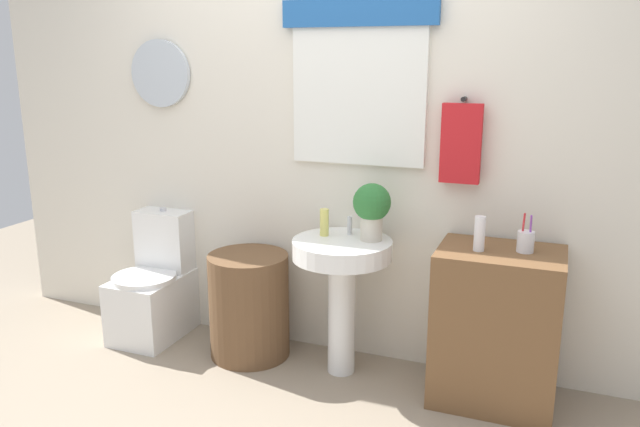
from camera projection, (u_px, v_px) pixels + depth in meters
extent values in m
cube|color=silver|center=(329.00, 128.00, 3.48)|extent=(4.40, 0.10, 2.60)
cube|color=white|center=(358.00, 96.00, 3.31)|extent=(0.74, 0.03, 0.73)
cube|color=#235BA3|center=(358.00, 12.00, 3.19)|extent=(0.84, 0.04, 0.14)
cylinder|color=silver|center=(160.00, 73.00, 3.71)|extent=(0.40, 0.03, 0.40)
cylinder|color=black|center=(464.00, 99.00, 3.10)|extent=(0.02, 0.06, 0.02)
cube|color=red|center=(461.00, 144.00, 3.13)|extent=(0.20, 0.05, 0.40)
cube|color=white|center=(152.00, 306.00, 3.85)|extent=(0.36, 0.50, 0.39)
cylinder|color=white|center=(144.00, 278.00, 3.74)|extent=(0.38, 0.38, 0.03)
cube|color=white|center=(165.00, 240.00, 3.91)|extent=(0.34, 0.18, 0.38)
cylinder|color=silver|center=(163.00, 209.00, 3.86)|extent=(0.04, 0.04, 0.02)
cylinder|color=brown|center=(249.00, 305.00, 3.58)|extent=(0.46, 0.46, 0.60)
cylinder|color=white|center=(342.00, 316.00, 3.38)|extent=(0.15, 0.15, 0.65)
cylinder|color=white|center=(342.00, 249.00, 3.29)|extent=(0.53, 0.53, 0.10)
cylinder|color=silver|center=(350.00, 225.00, 3.37)|extent=(0.03, 0.03, 0.10)
cube|color=brown|center=(496.00, 327.00, 3.08)|extent=(0.59, 0.44, 0.79)
cylinder|color=#DBD166|center=(324.00, 222.00, 3.34)|extent=(0.05, 0.05, 0.15)
cylinder|color=beige|center=(371.00, 229.00, 3.26)|extent=(0.11, 0.11, 0.12)
sphere|color=#2D7033|center=(372.00, 202.00, 3.23)|extent=(0.20, 0.20, 0.20)
cylinder|color=white|center=(480.00, 234.00, 2.96)|extent=(0.05, 0.05, 0.17)
cylinder|color=silver|center=(526.00, 242.00, 2.95)|extent=(0.08, 0.08, 0.10)
cylinder|color=purple|center=(530.00, 233.00, 2.93)|extent=(0.01, 0.04, 0.18)
cylinder|color=red|center=(523.00, 232.00, 2.95)|extent=(0.02, 0.03, 0.18)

